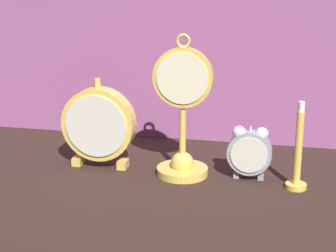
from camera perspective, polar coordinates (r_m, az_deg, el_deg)
name	(u,v)px	position (r m, az deg, el deg)	size (l,w,h in m)	color
ground_plane	(160,187)	(1.14, -0.87, -6.23)	(4.00, 4.00, 0.00)	black
pocket_watch_on_stand	(183,123)	(1.16, 1.49, 0.32)	(0.12, 0.11, 0.30)	gold
alarm_clock_twin_bell	(250,150)	(1.17, 8.29, -2.47)	(0.09, 0.03, 0.11)	gray
mantel_clock_silver	(99,125)	(1.23, -7.05, 0.13)	(0.16, 0.04, 0.20)	gold
brass_candlestick	(298,159)	(1.14, 13.05, -3.24)	(0.04, 0.04, 0.18)	gold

